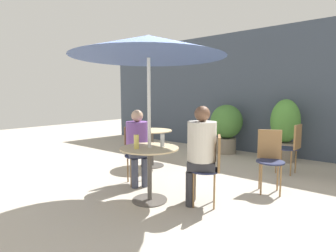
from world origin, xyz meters
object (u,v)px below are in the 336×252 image
(seated_person_0, at_px, (201,147))
(potted_plant_0, at_px, (226,125))
(bistro_chair_0, at_px, (212,163))
(cafe_table_near, at_px, (149,162))
(cafe_table_far, at_px, (152,139))
(bistro_chair_1, at_px, (136,149))
(bistro_chair_2, at_px, (292,144))
(umbrella, at_px, (149,47))
(beer_glass_0, at_px, (136,142))
(bistro_chair_3, at_px, (270,154))
(seated_person_1, at_px, (138,141))
(potted_plant_1, at_px, (285,127))
(beer_glass_1, at_px, (162,140))

(seated_person_0, height_order, potted_plant_0, seated_person_0)
(bistro_chair_0, bearing_deg, potted_plant_0, 174.60)
(cafe_table_near, distance_m, cafe_table_far, 1.77)
(bistro_chair_0, relative_size, bistro_chair_1, 1.00)
(bistro_chair_0, bearing_deg, bistro_chair_2, 139.29)
(bistro_chair_1, bearing_deg, seated_person_0, -63.24)
(seated_person_0, distance_m, potted_plant_0, 3.25)
(bistro_chair_2, height_order, umbrella, umbrella)
(cafe_table_far, relative_size, umbrella, 0.37)
(beer_glass_0, height_order, umbrella, umbrella)
(cafe_table_near, relative_size, bistro_chair_3, 0.86)
(bistro_chair_2, relative_size, seated_person_1, 0.76)
(bistro_chair_2, height_order, seated_person_0, seated_person_0)
(cafe_table_near, bearing_deg, seated_person_0, 27.83)
(bistro_chair_1, relative_size, bistro_chair_3, 1.00)
(bistro_chair_1, distance_m, potted_plant_1, 3.34)
(bistro_chair_2, bearing_deg, cafe_table_near, -21.13)
(bistro_chair_3, bearing_deg, potted_plant_0, 105.89)
(bistro_chair_0, bearing_deg, bistro_chair_1, -120.00)
(bistro_chair_3, relative_size, potted_plant_1, 0.68)
(bistro_chair_2, bearing_deg, seated_person_0, -10.89)
(bistro_chair_2, xyz_separation_m, bistro_chair_3, (-0.06, -1.09, 0.00))
(cafe_table_near, height_order, seated_person_0, seated_person_0)
(potted_plant_0, distance_m, umbrella, 3.66)
(seated_person_0, xyz_separation_m, beer_glass_1, (-0.49, -0.17, 0.06))
(cafe_table_far, distance_m, bistro_chair_1, 1.02)
(cafe_table_near, height_order, bistro_chair_1, bistro_chair_1)
(seated_person_0, xyz_separation_m, beer_glass_0, (-0.67, -0.47, 0.06))
(cafe_table_far, relative_size, beer_glass_0, 4.38)
(cafe_table_far, distance_m, potted_plant_1, 2.86)
(bistro_chair_3, bearing_deg, seated_person_0, -141.14)
(cafe_table_near, xyz_separation_m, seated_person_1, (-0.57, 0.36, 0.17))
(bistro_chair_3, xyz_separation_m, potted_plant_1, (-0.31, 2.03, 0.20))
(cafe_table_near, bearing_deg, cafe_table_far, 130.42)
(seated_person_1, bearing_deg, cafe_table_far, 62.53)
(bistro_chair_2, bearing_deg, potted_plant_1, -153.87)
(potted_plant_1, bearing_deg, bistro_chair_1, -117.23)
(beer_glass_0, relative_size, potted_plant_1, 0.14)
(bistro_chair_1, bearing_deg, umbrella, -90.00)
(bistro_chair_1, distance_m, umbrella, 1.69)
(bistro_chair_0, bearing_deg, beer_glass_0, -83.78)
(seated_person_0, xyz_separation_m, potted_plant_1, (0.24, 3.09, -0.01))
(bistro_chair_3, relative_size, seated_person_0, 0.71)
(bistro_chair_0, height_order, beer_glass_0, beer_glass_0)
(bistro_chair_1, relative_size, seated_person_1, 0.76)
(umbrella, bearing_deg, beer_glass_0, -116.13)
(beer_glass_0, height_order, potted_plant_1, potted_plant_1)
(cafe_table_near, xyz_separation_m, cafe_table_far, (-1.15, 1.35, 0.00))
(bistro_chair_1, bearing_deg, potted_plant_0, 28.61)
(cafe_table_near, distance_m, potted_plant_0, 3.41)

